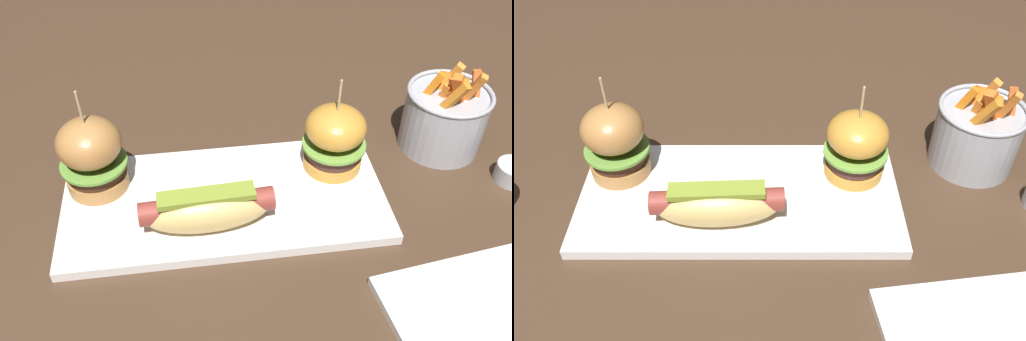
{
  "view_description": "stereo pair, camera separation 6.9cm",
  "coord_description": "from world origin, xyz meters",
  "views": [
    {
      "loc": [
        -0.03,
        -0.51,
        0.52
      ],
      "look_at": [
        0.04,
        0.0,
        0.05
      ],
      "focal_mm": 38.54,
      "sensor_mm": 36.0,
      "label": 1
    },
    {
      "loc": [
        0.04,
        -0.51,
        0.52
      ],
      "look_at": [
        0.04,
        0.0,
        0.05
      ],
      "focal_mm": 38.54,
      "sensor_mm": 36.0,
      "label": 2
    }
  ],
  "objects": [
    {
      "name": "slider_left",
      "position": [
        -0.16,
        0.04,
        0.07
      ],
      "size": [
        0.09,
        0.09,
        0.15
      ],
      "color": "#AE763D",
      "rests_on": "platter_main"
    },
    {
      "name": "slider_right",
      "position": [
        0.15,
        0.04,
        0.06
      ],
      "size": [
        0.09,
        0.09,
        0.14
      ],
      "color": "gold",
      "rests_on": "platter_main"
    },
    {
      "name": "hot_dog",
      "position": [
        -0.02,
        -0.05,
        0.04
      ],
      "size": [
        0.16,
        0.06,
        0.05
      ],
      "color": "tan",
      "rests_on": "platter_main"
    },
    {
      "name": "platter_main",
      "position": [
        0.0,
        0.0,
        0.01
      ],
      "size": [
        0.41,
        0.2,
        0.01
      ],
      "primitive_type": "cube",
      "color": "white",
      "rests_on": "ground"
    },
    {
      "name": "ground_plane",
      "position": [
        0.0,
        0.0,
        0.0
      ],
      "size": [
        3.0,
        3.0,
        0.0
      ],
      "primitive_type": "plane",
      "color": "#422D1E"
    },
    {
      "name": "fries_bucket",
      "position": [
        0.32,
        0.08,
        0.05
      ],
      "size": [
        0.12,
        0.12,
        0.13
      ],
      "color": "#A8AAB2",
      "rests_on": "ground"
    }
  ]
}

